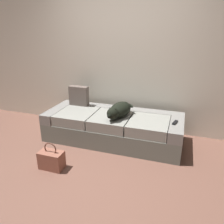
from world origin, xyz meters
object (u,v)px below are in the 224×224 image
Objects in this scene: dog_dark at (119,110)px; handbag at (51,160)px; couch at (113,127)px; throw_pillow at (79,96)px; tv_remote at (175,123)px.

dog_dark is 1.69× the size of handbag.
dog_dark is 1.22m from handbag.
couch is at bearing 62.92° from handbag.
dog_dark reaches higher than couch.
couch is at bearing -18.01° from throw_pillow.
dog_dark is at bearing -164.18° from tv_remote.
dog_dark is 0.90m from throw_pillow.
handbag is at bearing -81.21° from throw_pillow.
throw_pillow is at bearing 161.99° from couch.
dog_dark is at bearing -20.83° from throw_pillow.
tv_remote is 0.44× the size of throw_pillow.
couch is 1.14m from handbag.
tv_remote reaches higher than couch.
tv_remote reaches higher than handbag.
dog_dark is at bearing -34.58° from couch.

